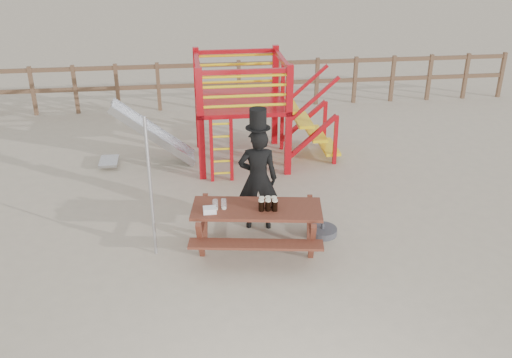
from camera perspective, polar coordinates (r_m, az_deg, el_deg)
name	(u,v)px	position (r m, az deg, el deg)	size (l,w,h in m)	color
ground	(253,257)	(8.29, -0.30, -7.83)	(60.00, 60.00, 0.00)	tan
back_fence	(219,79)	(14.44, -3.73, 9.91)	(15.09, 0.09, 1.20)	brown
playground_fort	(237,109)	(11.08, -1.94, 7.03)	(4.71, 1.84, 2.10)	#A80B13
picnic_table	(257,224)	(8.22, 0.07, -4.50)	(2.01, 1.53, 0.71)	brown
man_with_hat	(258,176)	(8.66, 0.19, 0.28)	(0.64, 0.47, 1.95)	black
metal_pole	(151,189)	(8.00, -10.50, -0.95)	(0.05, 0.05, 2.10)	#B2B2B7
parasol_base	(322,231)	(8.88, 6.65, -5.20)	(0.45, 0.45, 0.19)	#3C3D42
paper_bag	(210,210)	(7.97, -4.65, -3.12)	(0.18, 0.14, 0.08)	white
stout_pints	(268,204)	(8.01, 1.21, -2.49)	(0.27, 0.18, 0.17)	black
empty_glasses	(220,205)	(8.04, -3.67, -2.59)	(0.20, 0.08, 0.15)	silver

